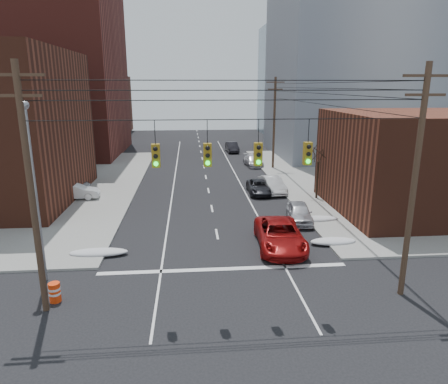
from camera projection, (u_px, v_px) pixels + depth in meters
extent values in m
plane|color=black|center=(237.00, 340.00, 16.18)|extent=(160.00, 160.00, 0.00)
cube|color=maroon|center=(30.00, 49.00, 56.51)|extent=(24.00, 20.00, 30.00)
cube|color=#532618|center=(73.00, 105.00, 83.69)|extent=(22.00, 18.00, 12.00)
cube|color=gray|center=(354.00, 68.00, 57.16)|extent=(22.00, 20.00, 25.00)
cube|color=gray|center=(312.00, 81.00, 82.74)|extent=(20.00, 18.00, 22.00)
cube|color=#532618|center=(436.00, 163.00, 32.06)|extent=(16.00, 12.00, 8.00)
cylinder|color=#473323|center=(32.00, 195.00, 16.94)|extent=(0.28, 0.28, 11.00)
cube|color=#473323|center=(16.00, 75.00, 15.68)|extent=(2.20, 0.12, 0.12)
cube|color=#473323|center=(19.00, 96.00, 15.88)|extent=(1.80, 0.12, 0.12)
cylinder|color=#473323|center=(414.00, 186.00, 18.36)|extent=(0.28, 0.28, 11.00)
cube|color=#473323|center=(428.00, 76.00, 17.10)|extent=(2.20, 0.12, 0.12)
cube|color=#473323|center=(425.00, 95.00, 17.31)|extent=(1.80, 0.12, 0.12)
cylinder|color=#473323|center=(274.00, 124.00, 48.20)|extent=(0.28, 0.28, 11.00)
cube|color=#473323|center=(275.00, 82.00, 46.94)|extent=(2.20, 0.12, 0.12)
cube|color=#473323|center=(275.00, 89.00, 47.15)|extent=(1.80, 0.12, 0.12)
cylinder|color=black|center=(231.00, 119.00, 16.85)|extent=(17.00, 0.04, 0.04)
cylinder|color=black|center=(155.00, 132.00, 16.71)|extent=(0.03, 0.03, 1.00)
cube|color=olive|center=(156.00, 156.00, 16.97)|extent=(0.35, 0.30, 1.00)
sphere|color=black|center=(155.00, 149.00, 16.73)|extent=(0.20, 0.20, 0.20)
sphere|color=black|center=(156.00, 156.00, 16.81)|extent=(0.20, 0.20, 0.20)
sphere|color=#0CE526|center=(156.00, 164.00, 16.89)|extent=(0.20, 0.20, 0.20)
cylinder|color=black|center=(207.00, 132.00, 16.90)|extent=(0.03, 0.03, 1.00)
cube|color=olive|center=(208.00, 155.00, 17.16)|extent=(0.35, 0.30, 1.00)
sphere|color=black|center=(208.00, 148.00, 16.91)|extent=(0.20, 0.20, 0.20)
sphere|color=black|center=(208.00, 156.00, 16.99)|extent=(0.20, 0.20, 0.20)
sphere|color=#0CE526|center=(208.00, 163.00, 17.07)|extent=(0.20, 0.20, 0.20)
cylinder|color=black|center=(259.00, 131.00, 17.08)|extent=(0.03, 0.03, 1.00)
cube|color=olive|center=(258.00, 154.00, 17.34)|extent=(0.35, 0.30, 1.00)
sphere|color=black|center=(259.00, 147.00, 17.09)|extent=(0.20, 0.20, 0.20)
sphere|color=black|center=(259.00, 155.00, 17.18)|extent=(0.20, 0.20, 0.20)
sphere|color=#0CE526|center=(259.00, 162.00, 17.26)|extent=(0.20, 0.20, 0.20)
cylinder|color=black|center=(309.00, 131.00, 17.27)|extent=(0.03, 0.03, 1.00)
cube|color=olive|center=(307.00, 153.00, 17.52)|extent=(0.35, 0.30, 1.00)
sphere|color=black|center=(309.00, 147.00, 17.28)|extent=(0.20, 0.20, 0.20)
sphere|color=black|center=(309.00, 154.00, 17.36)|extent=(0.20, 0.20, 0.20)
sphere|color=#0CE526|center=(308.00, 161.00, 17.44)|extent=(0.20, 0.20, 0.20)
cylinder|color=gray|center=(36.00, 199.00, 20.00)|extent=(0.18, 0.18, 9.00)
sphere|color=gray|center=(24.00, 105.00, 18.82)|extent=(0.44, 0.44, 0.44)
cylinder|color=black|center=(317.00, 181.00, 35.79)|extent=(0.20, 0.20, 3.50)
cylinder|color=black|center=(323.00, 155.00, 35.33)|extent=(0.27, 0.82, 1.19)
cylinder|color=black|center=(319.00, 153.00, 35.73)|extent=(1.17, 0.54, 1.38)
cylinder|color=black|center=(312.00, 152.00, 35.83)|extent=(1.44, 1.00, 1.48)
cylinder|color=black|center=(314.00, 155.00, 35.21)|extent=(0.17, 0.84, 1.19)
cylinder|color=black|center=(315.00, 155.00, 34.73)|extent=(0.82, 0.99, 1.40)
cylinder|color=black|center=(323.00, 155.00, 34.34)|extent=(1.74, 0.21, 1.43)
cylinder|color=black|center=(323.00, 155.00, 35.00)|extent=(0.48, 0.73, 1.20)
ellipsoid|color=silver|center=(99.00, 252.00, 24.17)|extent=(3.50, 1.08, 0.42)
ellipsoid|color=silver|center=(333.00, 241.00, 25.89)|extent=(3.00, 1.08, 0.42)
ellipsoid|color=silver|center=(312.00, 219.00, 30.22)|extent=(4.00, 1.08, 0.42)
imported|color=maroon|center=(280.00, 235.00, 25.25)|extent=(3.17, 6.25, 1.69)
imported|color=silver|center=(299.00, 212.00, 30.12)|extent=(2.25, 4.44, 1.45)
imported|color=silver|center=(273.00, 185.00, 38.39)|extent=(2.13, 4.78, 1.52)
imported|color=black|center=(259.00, 187.00, 38.04)|extent=(2.21, 4.64, 1.28)
imported|color=silver|center=(253.00, 161.00, 51.18)|extent=(2.28, 4.81, 1.36)
imported|color=maroon|center=(253.00, 160.00, 51.95)|extent=(1.70, 3.86, 1.29)
imported|color=black|center=(232.00, 147.00, 61.90)|extent=(1.89, 4.75, 1.54)
imported|color=silver|center=(75.00, 192.00, 35.62)|extent=(4.25, 1.79, 1.37)
imported|color=#9F9FA3|center=(67.00, 184.00, 38.48)|extent=(4.44, 2.06, 1.23)
imported|color=black|center=(29.00, 183.00, 38.51)|extent=(5.86, 4.11, 1.58)
imported|color=#A2A1A5|center=(19.00, 188.00, 36.65)|extent=(4.69, 2.85, 1.49)
cylinder|color=#FA3C0D|center=(55.00, 292.00, 18.96)|extent=(0.60, 0.60, 0.96)
cylinder|color=white|center=(54.00, 289.00, 18.91)|extent=(0.61, 0.61, 0.11)
cylinder|color=white|center=(55.00, 293.00, 18.97)|extent=(0.61, 0.61, 0.11)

